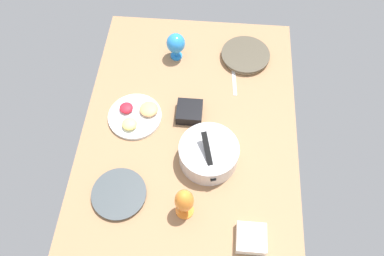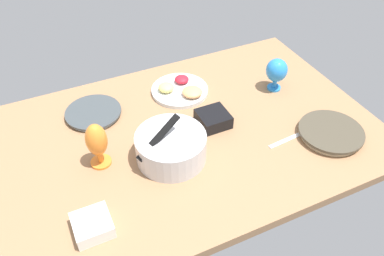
{
  "view_description": "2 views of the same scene",
  "coord_description": "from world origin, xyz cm",
  "px_view_note": "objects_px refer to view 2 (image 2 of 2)",
  "views": [
    {
      "loc": [
        88.67,
        9.04,
        158.6
      ],
      "look_at": [
        -3.73,
        1.42,
        4.49
      ],
      "focal_mm": 35.52,
      "sensor_mm": 36.0,
      "label": 1
    },
    {
      "loc": [
        48.11,
        110.72,
        110.67
      ],
      "look_at": [
        -2.47,
        2.61,
        4.49
      ],
      "focal_mm": 37.11,
      "sensor_mm": 36.0,
      "label": 2
    }
  ],
  "objects_px": {
    "hurricane_glass_blue": "(277,71)",
    "square_bowl_black": "(213,118)",
    "square_bowl_white": "(92,225)",
    "dinner_plate_left": "(331,133)",
    "mixing_bowl": "(171,146)",
    "dinner_plate_right": "(93,113)",
    "fruit_platter": "(180,89)",
    "hurricane_glass_orange": "(97,142)"
  },
  "relations": [
    {
      "from": "hurricane_glass_blue",
      "to": "square_bowl_black",
      "type": "bearing_deg",
      "value": 15.47
    },
    {
      "from": "square_bowl_white",
      "to": "square_bowl_black",
      "type": "xyz_separation_m",
      "value": [
        -0.59,
        -0.3,
        0.0
      ]
    },
    {
      "from": "fruit_platter",
      "to": "square_bowl_black",
      "type": "distance_m",
      "value": 0.27
    },
    {
      "from": "square_bowl_black",
      "to": "fruit_platter",
      "type": "bearing_deg",
      "value": -82.24
    },
    {
      "from": "hurricane_glass_orange",
      "to": "square_bowl_black",
      "type": "bearing_deg",
      "value": -177.5
    },
    {
      "from": "hurricane_glass_blue",
      "to": "dinner_plate_left",
      "type": "bearing_deg",
      "value": 93.44
    },
    {
      "from": "dinner_plate_left",
      "to": "hurricane_glass_orange",
      "type": "bearing_deg",
      "value": -15.69
    },
    {
      "from": "mixing_bowl",
      "to": "square_bowl_white",
      "type": "relative_size",
      "value": 2.31
    },
    {
      "from": "fruit_platter",
      "to": "hurricane_glass_blue",
      "type": "xyz_separation_m",
      "value": [
        -0.41,
        0.16,
        0.08
      ]
    },
    {
      "from": "dinner_plate_right",
      "to": "square_bowl_white",
      "type": "height_order",
      "value": "square_bowl_white"
    },
    {
      "from": "hurricane_glass_blue",
      "to": "hurricane_glass_orange",
      "type": "bearing_deg",
      "value": 8.24
    },
    {
      "from": "hurricane_glass_orange",
      "to": "dinner_plate_left",
      "type": "bearing_deg",
      "value": 164.31
    },
    {
      "from": "square_bowl_white",
      "to": "mixing_bowl",
      "type": "bearing_deg",
      "value": -151.18
    },
    {
      "from": "fruit_platter",
      "to": "square_bowl_white",
      "type": "xyz_separation_m",
      "value": [
        0.56,
        0.57,
        0.01
      ]
    },
    {
      "from": "hurricane_glass_orange",
      "to": "fruit_platter",
      "type": "bearing_deg",
      "value": -148.1
    },
    {
      "from": "fruit_platter",
      "to": "mixing_bowl",
      "type": "bearing_deg",
      "value": 61.41
    },
    {
      "from": "mixing_bowl",
      "to": "square_bowl_white",
      "type": "xyz_separation_m",
      "value": [
        0.36,
        0.2,
        -0.03
      ]
    },
    {
      "from": "mixing_bowl",
      "to": "hurricane_glass_blue",
      "type": "xyz_separation_m",
      "value": [
        -0.61,
        -0.21,
        0.04
      ]
    },
    {
      "from": "dinner_plate_left",
      "to": "hurricane_glass_blue",
      "type": "xyz_separation_m",
      "value": [
        0.02,
        -0.38,
        0.08
      ]
    },
    {
      "from": "dinner_plate_right",
      "to": "hurricane_glass_blue",
      "type": "bearing_deg",
      "value": 168.49
    },
    {
      "from": "dinner_plate_right",
      "to": "fruit_platter",
      "type": "distance_m",
      "value": 0.41
    },
    {
      "from": "square_bowl_white",
      "to": "fruit_platter",
      "type": "bearing_deg",
      "value": -134.62
    },
    {
      "from": "mixing_bowl",
      "to": "square_bowl_black",
      "type": "relative_size",
      "value": 2.23
    },
    {
      "from": "hurricane_glass_orange",
      "to": "square_bowl_white",
      "type": "xyz_separation_m",
      "value": [
        0.1,
        0.28,
        -0.08
      ]
    },
    {
      "from": "hurricane_glass_blue",
      "to": "square_bowl_black",
      "type": "relative_size",
      "value": 1.26
    },
    {
      "from": "square_bowl_black",
      "to": "dinner_plate_left",
      "type": "bearing_deg",
      "value": 145.79
    },
    {
      "from": "dinner_plate_left",
      "to": "mixing_bowl",
      "type": "xyz_separation_m",
      "value": [
        0.64,
        -0.16,
        0.04
      ]
    },
    {
      "from": "dinner_plate_left",
      "to": "mixing_bowl",
      "type": "height_order",
      "value": "mixing_bowl"
    },
    {
      "from": "dinner_plate_right",
      "to": "mixing_bowl",
      "type": "bearing_deg",
      "value": 118.67
    },
    {
      "from": "mixing_bowl",
      "to": "dinner_plate_left",
      "type": "bearing_deg",
      "value": 165.53
    },
    {
      "from": "mixing_bowl",
      "to": "fruit_platter",
      "type": "height_order",
      "value": "mixing_bowl"
    },
    {
      "from": "dinner_plate_right",
      "to": "hurricane_glass_blue",
      "type": "distance_m",
      "value": 0.84
    },
    {
      "from": "hurricane_glass_blue",
      "to": "square_bowl_black",
      "type": "distance_m",
      "value": 0.4
    },
    {
      "from": "dinner_plate_left",
      "to": "hurricane_glass_orange",
      "type": "xyz_separation_m",
      "value": [
        0.89,
        -0.25,
        0.09
      ]
    },
    {
      "from": "fruit_platter",
      "to": "square_bowl_black",
      "type": "bearing_deg",
      "value": 97.76
    },
    {
      "from": "dinner_plate_right",
      "to": "hurricane_glass_orange",
      "type": "xyz_separation_m",
      "value": [
        0.05,
        0.29,
        0.1
      ]
    },
    {
      "from": "dinner_plate_right",
      "to": "hurricane_glass_blue",
      "type": "relative_size",
      "value": 1.53
    },
    {
      "from": "square_bowl_white",
      "to": "hurricane_glass_orange",
      "type": "bearing_deg",
      "value": -110.03
    },
    {
      "from": "mixing_bowl",
      "to": "square_bowl_white",
      "type": "height_order",
      "value": "mixing_bowl"
    },
    {
      "from": "hurricane_glass_blue",
      "to": "square_bowl_black",
      "type": "height_order",
      "value": "hurricane_glass_blue"
    },
    {
      "from": "dinner_plate_left",
      "to": "dinner_plate_right",
      "type": "relative_size",
      "value": 1.09
    },
    {
      "from": "mixing_bowl",
      "to": "hurricane_glass_blue",
      "type": "bearing_deg",
      "value": -160.97
    }
  ]
}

